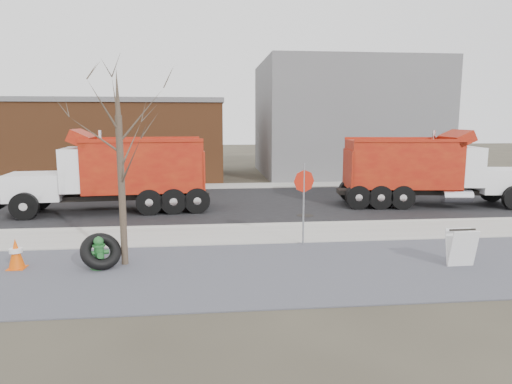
{
  "coord_description": "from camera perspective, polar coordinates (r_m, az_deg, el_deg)",
  "views": [
    {
      "loc": [
        -0.92,
        -14.8,
        3.86
      ],
      "look_at": [
        0.73,
        0.84,
        1.4
      ],
      "focal_mm": 32.0,
      "sensor_mm": 36.0,
      "label": 1
    }
  ],
  "objects": [
    {
      "name": "dump_truck_red_b",
      "position": [
        20.17,
        -16.71,
        2.56
      ],
      "size": [
        8.27,
        3.04,
        3.47
      ],
      "rotation": [
        0.0,
        0.0,
        3.23
      ],
      "color": "black",
      "rests_on": "ground"
    },
    {
      "name": "far_sidewalk",
      "position": [
        27.08,
        -4.02,
        0.74
      ],
      "size": [
        60.0,
        2.0,
        0.06
      ],
      "primitive_type": "cube",
      "color": "#9E9B93",
      "rests_on": "ground"
    },
    {
      "name": "fire_hydrant",
      "position": [
        12.71,
        -19.01,
        -7.37
      ],
      "size": [
        0.5,
        0.49,
        0.88
      ],
      "rotation": [
        0.0,
        0.0,
        0.34
      ],
      "color": "#286933",
      "rests_on": "ground"
    },
    {
      "name": "dump_truck_red_a",
      "position": [
        22.12,
        20.35,
        2.83
      ],
      "size": [
        8.52,
        3.26,
        3.41
      ],
      "rotation": [
        0.0,
        0.0,
        -0.13
      ],
      "color": "black",
      "rests_on": "ground"
    },
    {
      "name": "ground",
      "position": [
        15.32,
        -2.4,
        -5.71
      ],
      "size": [
        120.0,
        120.0,
        0.0
      ],
      "primitive_type": "plane",
      "color": "#383328",
      "rests_on": "ground"
    },
    {
      "name": "gravel_verge",
      "position": [
        11.97,
        -1.32,
        -9.85
      ],
      "size": [
        60.0,
        5.0,
        0.03
      ],
      "primitive_type": "cube",
      "color": "slate",
      "rests_on": "ground"
    },
    {
      "name": "sidewalk",
      "position": [
        15.55,
        -2.46,
        -5.37
      ],
      "size": [
        60.0,
        2.5,
        0.06
      ],
      "primitive_type": "cube",
      "color": "#9E9B93",
      "rests_on": "ground"
    },
    {
      "name": "truck_tire",
      "position": [
        12.75,
        -18.83,
        -7.03
      ],
      "size": [
        1.35,
        1.28,
        1.0
      ],
      "color": "black",
      "rests_on": "ground"
    },
    {
      "name": "road",
      "position": [
        21.46,
        -3.47,
        -1.46
      ],
      "size": [
        60.0,
        9.4,
        0.02
      ],
      "primitive_type": "cube",
      "color": "black",
      "rests_on": "ground"
    },
    {
      "name": "building_grey",
      "position": [
        34.26,
        10.94,
        8.97
      ],
      "size": [
        12.0,
        10.0,
        8.0
      ],
      "color": "slate",
      "rests_on": "ground"
    },
    {
      "name": "building_brick",
      "position": [
        33.09,
        -22.08,
        6.16
      ],
      "size": [
        20.2,
        8.2,
        5.3
      ],
      "color": "brown",
      "rests_on": "ground"
    },
    {
      "name": "curb",
      "position": [
        16.81,
        -2.74,
        -4.2
      ],
      "size": [
        60.0,
        0.15,
        0.11
      ],
      "primitive_type": "cube",
      "color": "#9E9B93",
      "rests_on": "ground"
    },
    {
      "name": "sandwich_board",
      "position": [
        13.34,
        24.28,
        -6.34
      ],
      "size": [
        0.74,
        0.47,
        1.02
      ],
      "rotation": [
        0.0,
        0.0,
        0.02
      ],
      "color": "silver",
      "rests_on": "ground"
    },
    {
      "name": "stop_sign",
      "position": [
        14.07,
        5.99,
        0.32
      ],
      "size": [
        0.68,
        0.23,
        2.59
      ],
      "rotation": [
        0.0,
        0.0,
        -0.1
      ],
      "color": "gray",
      "rests_on": "ground"
    },
    {
      "name": "traffic_cone_near",
      "position": [
        13.56,
        -27.8,
        -6.87
      ],
      "size": [
        0.43,
        0.43,
        0.83
      ],
      "color": "#E24F07",
      "rests_on": "ground"
    },
    {
      "name": "bare_tree",
      "position": [
        12.42,
        -16.69,
        5.92
      ],
      "size": [
        3.2,
        3.2,
        5.2
      ],
      "color": "#382D23",
      "rests_on": "ground"
    }
  ]
}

